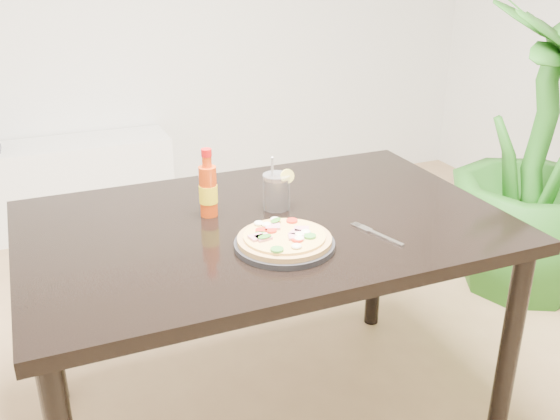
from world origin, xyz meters
name	(u,v)px	position (x,y,z in m)	size (l,w,h in m)	color
dining_table	(265,245)	(-0.23, 0.15, 0.67)	(1.40, 0.90, 0.75)	black
plate	(284,245)	(-0.25, -0.04, 0.76)	(0.27, 0.27, 0.02)	black
pizza	(284,238)	(-0.25, -0.04, 0.78)	(0.25, 0.25, 0.03)	tan
hot_sauce_bottle	(208,190)	(-0.37, 0.25, 0.83)	(0.06, 0.06, 0.21)	#C63A0B
cola_cup	(276,192)	(-0.16, 0.22, 0.80)	(0.09, 0.08, 0.17)	black
fork	(375,233)	(0.02, -0.06, 0.75)	(0.07, 0.19, 0.00)	silver
houseplant	(540,155)	(1.22, 0.55, 0.65)	(0.73, 0.73, 1.30)	#24661B
plant_pot	(521,263)	(1.22, 0.55, 0.11)	(0.28, 0.28, 0.22)	brown
media_console	(44,189)	(-0.80, 2.07, 0.25)	(1.40, 0.34, 0.50)	white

